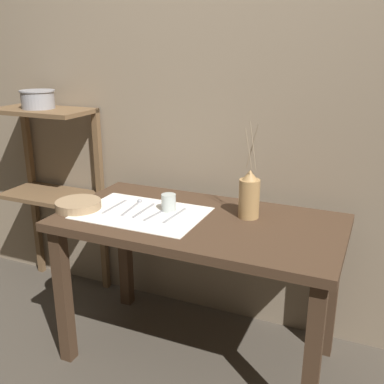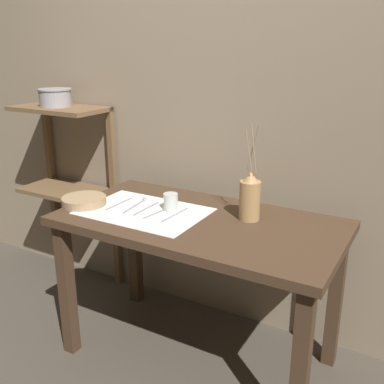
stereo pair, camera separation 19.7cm
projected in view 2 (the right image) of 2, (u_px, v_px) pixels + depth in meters
The scene contains 14 objects.
ground_plane at pixel (198, 355), 2.22m from camera, with size 12.00×12.00×0.00m, color #473F35.
stone_wall_back at pixel (242, 101), 2.21m from camera, with size 7.00×0.06×2.40m.
wooden_table at pixel (199, 240), 2.03m from camera, with size 1.27×0.67×0.73m.
wooden_shelf_unit at pixel (68, 163), 2.70m from camera, with size 0.56×0.30×1.13m.
linen_cloth at pixel (144, 211), 2.08m from camera, with size 0.57×0.39×0.00m.
pitcher_with_flowers at pixel (250, 197), 1.96m from camera, with size 0.09×0.09×0.43m.
wooden_bowl at pixel (84, 201), 2.16m from camera, with size 0.21×0.21×0.04m.
glass_tumbler_near at pixel (171, 202), 2.08m from camera, with size 0.07×0.07×0.08m.
fork_outer at pixel (119, 204), 2.17m from camera, with size 0.02×0.20×0.00m.
spoon_outer at pixel (141, 202), 2.19m from camera, with size 0.04×0.21×0.02m.
knife_center at pixel (146, 209), 2.10m from camera, with size 0.01×0.20×0.00m.
spoon_inner at pixel (167, 208), 2.10m from camera, with size 0.05×0.21×0.02m.
fork_inner at pixel (175, 215), 2.03m from camera, with size 0.03×0.20×0.00m.
metal_pot_large at pixel (55, 97), 2.56m from camera, with size 0.19×0.19×0.10m.
Camera 2 is at (0.89, -1.63, 1.47)m, focal length 42.00 mm.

